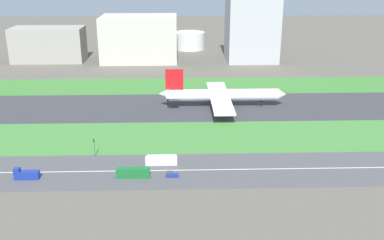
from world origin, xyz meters
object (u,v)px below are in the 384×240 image
Objects in this scene: airliner at (220,95)px; office_tower at (252,26)px; hangar_building at (140,39)px; truck_0 at (26,175)px; bus_0 at (161,160)px; terminal_building at (49,44)px; fuel_tank_west at (189,41)px; bus_1 at (133,173)px; car_1 at (172,175)px; traffic_light at (94,146)px.

office_tower is at bearing 73.72° from airliner.
hangar_building is at bearing 180.00° from office_tower.
office_tower reaches higher than hangar_building.
truck_0 is 0.17× the size of office_tower.
bus_0 is 0.22× the size of terminal_building.
hangar_building is (-49.87, 114.00, 10.20)m from airliner.
airliner is 2.52× the size of fuel_tank_west.
bus_1 is 0.23× the size of office_tower.
car_1 is (-23.95, -78.00, -5.31)m from airliner.
fuel_tank_west is at bearing 85.98° from bus_0.
fuel_tank_west reaches higher than bus_1.
airliner is 1.25× the size of terminal_building.
bus_1 is (36.53, 0.00, 0.15)m from truck_0.
bus_0 and bus_1 have the same top height.
bus_1 is at bearing -67.42° from terminal_building.
office_tower reaches higher than airliner.
airliner reaches higher than bus_1.
office_tower is (107.05, 192.00, 23.52)m from truck_0.
office_tower is at bearing -106.60° from car_1.
terminal_building is at bearing -77.28° from truck_0.
office_tower is at bearing 0.00° from hangar_building.
truck_0 is 36.53m from bus_1.
bus_0 is 0.45× the size of fuel_tank_west.
traffic_light is at bearing -31.36° from car_1.
terminal_building is at bearing -67.42° from bus_1.
fuel_tank_west is (41.62, 219.01, 2.83)m from traffic_light.
traffic_light is (-29.53, 17.99, 3.37)m from car_1.
bus_0 is 183.92m from hangar_building.
bus_1 is 0.21× the size of hangar_building.
airliner is 81.77m from car_1.
bus_0 is (45.96, 10.00, 0.15)m from truck_0.
hangar_building is 2.14× the size of fuel_tank_west.
airliner reaches higher than traffic_light.
truck_0 is 194.04m from hangar_building.
truck_0 is 1.91× the size of car_1.
car_1 is 213.71m from terminal_building.
airliner is at bearing -44.23° from terminal_building.
traffic_light is at bearing 162.71° from bus_0.
truck_0 is at bearing -167.73° from bus_0.
traffic_light is at bearing -69.92° from terminal_building.
airliner reaches higher than truck_0.
terminal_building is 0.94× the size of hangar_building.
hangar_building reaches higher than bus_0.
car_1 is (3.85, -10.00, -0.90)m from bus_0.
bus_0 is 0.23× the size of office_tower.
car_1 is at bearing -92.92° from fuel_tank_west.
bus_0 is at bearing -94.02° from fuel_tank_west.
airliner is 124.85m from hangar_building.
terminal_building reaches higher than traffic_light.
airliner is at bearing -106.28° from office_tower.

